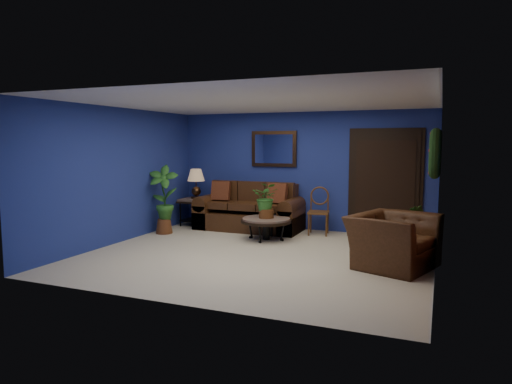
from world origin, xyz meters
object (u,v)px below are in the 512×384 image
at_px(sofa, 250,214).
at_px(armchair, 393,241).
at_px(table_lamp, 196,180).
at_px(end_table, 196,205).
at_px(side_chair, 319,207).
at_px(coffee_table, 266,221).

bearing_deg(sofa, armchair, -32.25).
height_order(sofa, table_lamp, table_lamp).
xyz_separation_m(sofa, end_table, (-1.30, -0.03, 0.13)).
height_order(sofa, side_chair, sofa).
relative_size(end_table, side_chair, 0.69).
relative_size(coffee_table, end_table, 1.46).
relative_size(coffee_table, armchair, 0.80).
bearing_deg(coffee_table, table_lamp, 157.05).
distance_m(sofa, end_table, 1.31).
distance_m(sofa, coffee_table, 1.13).
distance_m(sofa, table_lamp, 1.47).
height_order(end_table, armchair, armchair).
distance_m(end_table, armchair, 4.86).
relative_size(sofa, coffee_table, 2.31).
bearing_deg(table_lamp, coffee_table, -22.95).
bearing_deg(side_chair, table_lamp, 172.85).
bearing_deg(sofa, coffee_table, -51.47).
height_order(table_lamp, side_chair, table_lamp).
relative_size(coffee_table, side_chair, 1.01).
xyz_separation_m(table_lamp, side_chair, (2.80, 0.07, -0.48)).
bearing_deg(coffee_table, end_table, 157.05).
height_order(sofa, end_table, sofa).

